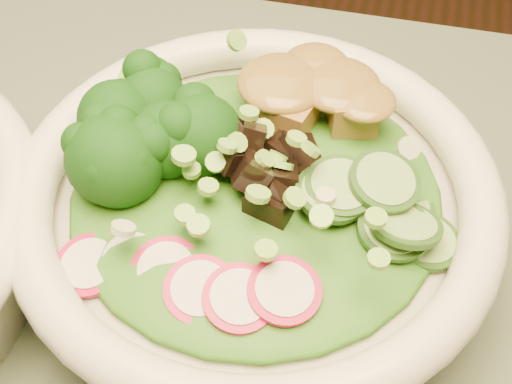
# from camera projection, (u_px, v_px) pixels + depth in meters

# --- Properties ---
(salad_bowl) EXTENTS (0.28, 0.28, 0.08)m
(salad_bowl) POSITION_uv_depth(u_px,v_px,m) (256.00, 214.00, 0.43)
(salad_bowl) COLOR silver
(salad_bowl) RESTS_ON dining_table
(lettuce_bed) EXTENTS (0.21, 0.21, 0.03)m
(lettuce_bed) POSITION_uv_depth(u_px,v_px,m) (256.00, 191.00, 0.41)
(lettuce_bed) COLOR #286114
(lettuce_bed) RESTS_ON salad_bowl
(broccoli_florets) EXTENTS (0.09, 0.08, 0.05)m
(broccoli_florets) POSITION_uv_depth(u_px,v_px,m) (152.00, 138.00, 0.41)
(broccoli_florets) COLOR black
(broccoli_florets) RESTS_ON salad_bowl
(radish_slices) EXTENTS (0.12, 0.06, 0.02)m
(radish_slices) POSITION_uv_depth(u_px,v_px,m) (203.00, 282.00, 0.36)
(radish_slices) COLOR #B60E3E
(radish_slices) RESTS_ON salad_bowl
(cucumber_slices) EXTENTS (0.08, 0.08, 0.04)m
(cucumber_slices) POSITION_uv_depth(u_px,v_px,m) (371.00, 219.00, 0.38)
(cucumber_slices) COLOR #8BBB67
(cucumber_slices) RESTS_ON salad_bowl
(mushroom_heap) EXTENTS (0.08, 0.08, 0.04)m
(mushroom_heap) POSITION_uv_depth(u_px,v_px,m) (266.00, 158.00, 0.40)
(mushroom_heap) COLOR black
(mushroom_heap) RESTS_ON salad_bowl
(tofu_cubes) EXTENTS (0.10, 0.08, 0.04)m
(tofu_cubes) POSITION_uv_depth(u_px,v_px,m) (305.00, 104.00, 0.44)
(tofu_cubes) COLOR olive
(tofu_cubes) RESTS_ON salad_bowl
(peanut_sauce) EXTENTS (0.07, 0.06, 0.02)m
(peanut_sauce) POSITION_uv_depth(u_px,v_px,m) (306.00, 87.00, 0.43)
(peanut_sauce) COLOR brown
(peanut_sauce) RESTS_ON tofu_cubes
(scallion_garnish) EXTENTS (0.20, 0.20, 0.03)m
(scallion_garnish) POSITION_uv_depth(u_px,v_px,m) (256.00, 161.00, 0.39)
(scallion_garnish) COLOR #7AB941
(scallion_garnish) RESTS_ON salad_bowl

